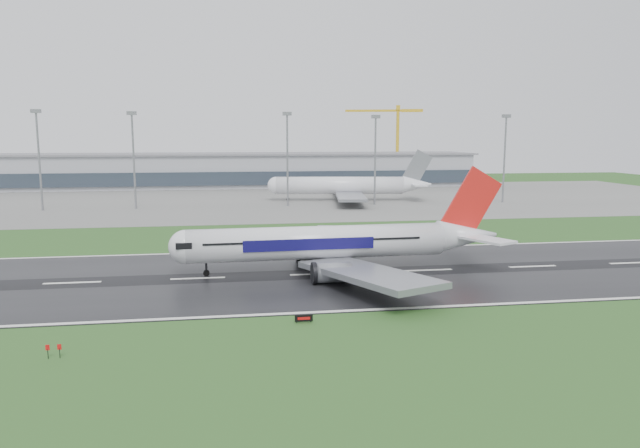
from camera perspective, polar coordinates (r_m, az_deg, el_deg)
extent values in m
plane|color=#234C1B|center=(99.83, -11.88, -5.28)|extent=(520.00, 520.00, 0.00)
cube|color=black|center=(99.82, -11.88, -5.25)|extent=(400.00, 45.00, 0.10)
cube|color=slate|center=(223.15, -10.13, 2.37)|extent=(400.00, 130.00, 0.08)
cube|color=gray|center=(282.35, -9.88, 5.16)|extent=(240.00, 36.00, 15.00)
cylinder|color=gray|center=(206.04, -25.79, 5.45)|extent=(0.64, 0.64, 30.92)
cylinder|color=gray|center=(199.49, -17.77, 5.75)|extent=(0.64, 0.64, 30.47)
cylinder|color=gray|center=(197.89, -3.21, 6.14)|extent=(0.64, 0.64, 30.58)
cylinder|color=gray|center=(203.07, 5.42, 6.06)|extent=(0.64, 0.64, 29.75)
cylinder|color=gray|center=(219.47, 17.62, 5.94)|extent=(0.64, 0.64, 30.21)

